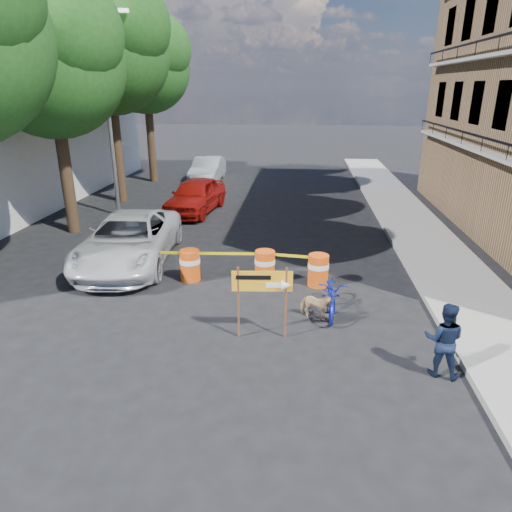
% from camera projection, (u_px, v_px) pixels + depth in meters
% --- Properties ---
extents(ground, '(120.00, 120.00, 0.00)m').
position_uv_depth(ground, '(218.00, 332.00, 10.28)').
color(ground, black).
rests_on(ground, ground).
extents(sidewalk_east, '(2.40, 40.00, 0.15)m').
position_uv_depth(sidewalk_east, '(432.00, 249.00, 15.30)').
color(sidewalk_east, gray).
rests_on(sidewalk_east, ground).
extents(tree_mid_a, '(5.25, 5.00, 8.68)m').
position_uv_depth(tree_mid_a, '(52.00, 61.00, 15.33)').
color(tree_mid_a, '#332316').
rests_on(tree_mid_a, ground).
extents(tree_mid_b, '(5.67, 5.40, 9.62)m').
position_uv_depth(tree_mid_b, '(109.00, 50.00, 19.75)').
color(tree_mid_b, '#332316').
rests_on(tree_mid_b, ground).
extents(tree_far, '(5.04, 4.80, 8.84)m').
position_uv_depth(tree_far, '(146.00, 67.00, 24.59)').
color(tree_far, '#332316').
rests_on(tree_far, ground).
extents(streetlamp, '(1.25, 0.18, 8.00)m').
position_uv_depth(streetlamp, '(110.00, 109.00, 18.16)').
color(streetlamp, gray).
rests_on(streetlamp, ground).
extents(barrel_far_left, '(0.58, 0.58, 0.90)m').
position_uv_depth(barrel_far_left, '(128.00, 263.00, 13.00)').
color(barrel_far_left, '#ED5A0D').
rests_on(barrel_far_left, ground).
extents(barrel_mid_left, '(0.58, 0.58, 0.90)m').
position_uv_depth(barrel_mid_left, '(190.00, 265.00, 12.90)').
color(barrel_mid_left, '#ED5A0D').
rests_on(barrel_mid_left, ground).
extents(barrel_mid_right, '(0.58, 0.58, 0.90)m').
position_uv_depth(barrel_mid_right, '(265.00, 265.00, 12.84)').
color(barrel_mid_right, '#ED5A0D').
rests_on(barrel_mid_right, ground).
extents(barrel_far_right, '(0.58, 0.58, 0.90)m').
position_uv_depth(barrel_far_right, '(318.00, 270.00, 12.55)').
color(barrel_far_right, '#ED5A0D').
rests_on(barrel_far_right, ground).
extents(detour_sign, '(1.29, 0.26, 1.67)m').
position_uv_depth(detour_sign, '(269.00, 287.00, 9.67)').
color(detour_sign, '#592D19').
rests_on(detour_sign, ground).
extents(pedestrian, '(0.86, 0.76, 1.50)m').
position_uv_depth(pedestrian, '(444.00, 340.00, 8.53)').
color(pedestrian, black).
rests_on(pedestrian, ground).
extents(bicycle, '(0.68, 1.00, 1.86)m').
position_uv_depth(bicycle, '(333.00, 278.00, 10.85)').
color(bicycle, '#1523AB').
rests_on(bicycle, ground).
extents(dog, '(0.87, 0.60, 0.67)m').
position_uv_depth(dog, '(315.00, 306.00, 10.79)').
color(dog, tan).
rests_on(dog, ground).
extents(suv_white, '(2.97, 5.63, 1.51)m').
position_uv_depth(suv_white, '(129.00, 240.00, 14.07)').
color(suv_white, silver).
rests_on(suv_white, ground).
extents(sedan_red, '(2.30, 4.53, 1.48)m').
position_uv_depth(sedan_red, '(196.00, 196.00, 19.90)').
color(sedan_red, '#9B110C').
rests_on(sedan_red, ground).
extents(sedan_silver, '(1.57, 4.35, 1.43)m').
position_uv_depth(sedan_silver, '(208.00, 169.00, 26.34)').
color(sedan_silver, silver).
rests_on(sedan_silver, ground).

